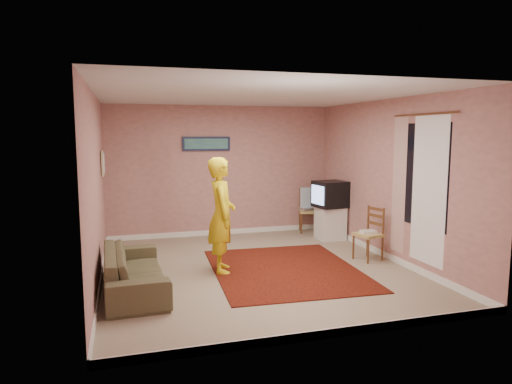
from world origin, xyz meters
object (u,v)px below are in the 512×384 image
object	(u,v)px
sofa	(134,270)
chair_b	(368,228)
chair_a	(309,206)
person	(222,215)
crt_tv	(331,194)
tv_cabinet	(330,223)

from	to	relation	value
sofa	chair_b	bearing A→B (deg)	-84.98
chair_a	person	xyz separation A→B (m)	(-2.32, -2.18, 0.30)
chair_b	chair_a	bearing A→B (deg)	167.50
chair_a	crt_tv	bearing A→B (deg)	-61.00
crt_tv	chair_a	size ratio (longest dim) A/B	1.29
tv_cabinet	sofa	xyz separation A→B (m)	(-3.75, -1.99, -0.04)
crt_tv	person	xyz separation A→B (m)	(-2.47, -1.48, -0.03)
person	chair_b	bearing A→B (deg)	-83.28
crt_tv	chair_b	size ratio (longest dim) A/B	1.39
tv_cabinet	crt_tv	world-z (taller)	crt_tv
tv_cabinet	person	distance (m)	2.93
chair_b	sofa	bearing A→B (deg)	-97.86
crt_tv	chair_a	distance (m)	0.78
sofa	crt_tv	bearing A→B (deg)	-64.01
chair_b	tv_cabinet	bearing A→B (deg)	162.98
crt_tv	chair_b	bearing A→B (deg)	-99.97
chair_b	person	xyz separation A→B (m)	(-2.41, 0.05, 0.33)
tv_cabinet	chair_a	xyz separation A→B (m)	(-0.15, 0.70, 0.24)
tv_cabinet	chair_b	distance (m)	1.55
chair_a	chair_b	distance (m)	2.23
tv_cabinet	sofa	distance (m)	4.25
tv_cabinet	person	size ratio (longest dim) A/B	0.37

